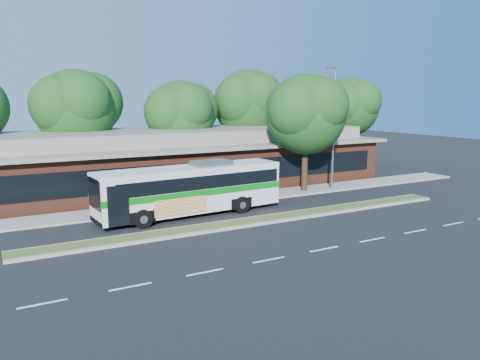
{
  "coord_description": "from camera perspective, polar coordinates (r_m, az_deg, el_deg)",
  "views": [
    {
      "loc": [
        -13.3,
        -21.15,
        6.84
      ],
      "look_at": [
        -0.02,
        2.97,
        2.0
      ],
      "focal_mm": 35.0,
      "sensor_mm": 36.0,
      "label": 1
    }
  ],
  "objects": [
    {
      "name": "tree_bg_e",
      "position": [
        45.68,
        8.62,
        8.48
      ],
      "size": [
        6.47,
        5.8,
        8.5
      ],
      "color": "black",
      "rests_on": "ground"
    },
    {
      "name": "transit_bus",
      "position": [
        27.54,
        -5.94,
        -0.72
      ],
      "size": [
        11.37,
        3.19,
        3.15
      ],
      "rotation": [
        0.0,
        0.0,
        0.07
      ],
      "color": "silver",
      "rests_on": "ground"
    },
    {
      "name": "lamp_post",
      "position": [
        35.55,
        11.32,
        6.66
      ],
      "size": [
        0.93,
        0.18,
        9.07
      ],
      "color": "slate",
      "rests_on": "ground"
    },
    {
      "name": "sidewalk_tree",
      "position": [
        34.53,
        8.46,
        8.18
      ],
      "size": [
        6.44,
        5.77,
        8.58
      ],
      "color": "black",
      "rests_on": "ground"
    },
    {
      "name": "tree_bg_f",
      "position": [
        50.29,
        13.45,
        8.81
      ],
      "size": [
        6.69,
        6.0,
        8.92
      ],
      "color": "black",
      "rests_on": "ground"
    },
    {
      "name": "median_strip",
      "position": [
        26.37,
        2.53,
        -4.9
      ],
      "size": [
        26.0,
        1.1,
        0.15
      ],
      "primitive_type": "cube",
      "color": "#485724",
      "rests_on": "ground"
    },
    {
      "name": "tree_bg_b",
      "position": [
        37.9,
        -18.81,
        8.39
      ],
      "size": [
        6.69,
        6.0,
        9.0
      ],
      "color": "black",
      "rests_on": "ground"
    },
    {
      "name": "sidewalk",
      "position": [
        31.33,
        -3.0,
        -2.54
      ],
      "size": [
        44.0,
        2.6,
        0.12
      ],
      "primitive_type": "cube",
      "color": "gray",
      "rests_on": "ground"
    },
    {
      "name": "ground",
      "position": [
        25.9,
        3.22,
        -5.36
      ],
      "size": [
        120.0,
        120.0,
        0.0
      ],
      "primitive_type": "plane",
      "color": "black",
      "rests_on": "ground"
    },
    {
      "name": "plaza_building",
      "position": [
        36.94,
        -7.5,
        2.56
      ],
      "size": [
        33.2,
        11.2,
        4.45
      ],
      "color": "#5E2C1D",
      "rests_on": "ground"
    },
    {
      "name": "tree_bg_d",
      "position": [
        43.18,
        1.42,
        9.41
      ],
      "size": [
        6.91,
        6.2,
        9.37
      ],
      "color": "black",
      "rests_on": "ground"
    },
    {
      "name": "tree_bg_c",
      "position": [
        39.17,
        -6.85,
        8.08
      ],
      "size": [
        6.24,
        5.6,
        8.26
      ],
      "color": "black",
      "rests_on": "ground"
    }
  ]
}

